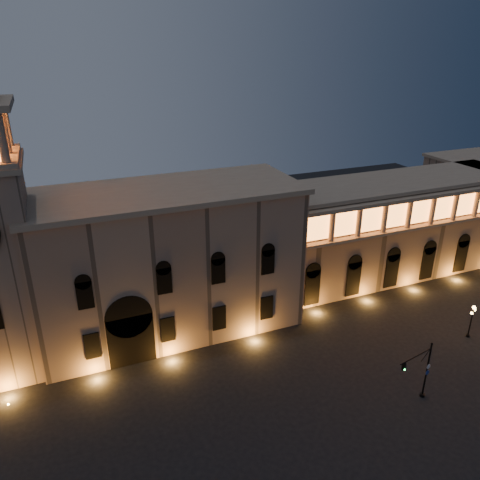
% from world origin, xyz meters
% --- Properties ---
extents(ground, '(160.00, 160.00, 0.00)m').
position_xyz_m(ground, '(0.00, 0.00, 0.00)').
color(ground, black).
rests_on(ground, ground).
extents(government_building, '(30.80, 12.80, 17.60)m').
position_xyz_m(government_building, '(-2.08, 21.93, 8.77)').
color(government_building, '#91735F').
rests_on(government_building, ground).
extents(colonnade_wing, '(40.60, 11.50, 14.50)m').
position_xyz_m(colonnade_wing, '(32.00, 23.92, 7.33)').
color(colonnade_wing, '#8B6E59').
rests_on(colonnade_wing, ground).
extents(traffic_light, '(4.59, 1.20, 6.39)m').
position_xyz_m(traffic_light, '(16.90, -0.17, 3.36)').
color(traffic_light, black).
rests_on(traffic_light, ground).
extents(street_lamp_near, '(1.36, 0.73, 4.24)m').
position_xyz_m(street_lamp_near, '(30.00, 5.97, 2.53)').
color(street_lamp_near, black).
rests_on(street_lamp_near, ground).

